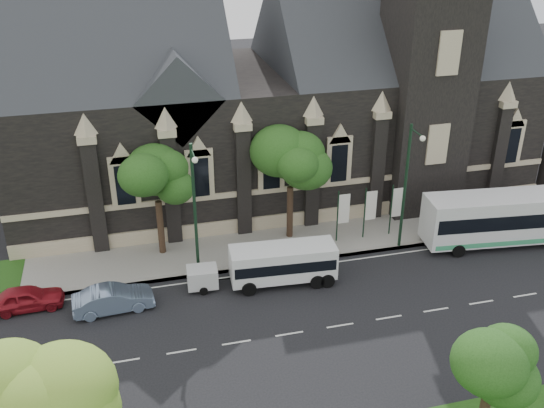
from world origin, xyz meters
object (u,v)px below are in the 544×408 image
object	(u,v)px
sedan	(113,299)
tree_park_east	(495,359)
car_far_red	(27,298)
tree_walk_right	(293,161)
tree_walk_left	(159,175)
shuttle_bus	(283,262)
banner_flag_center	(369,209)
banner_flag_right	(395,205)
tour_coach	(515,217)
street_lamp_near	(407,181)
tree_park_near	(32,395)
street_lamp_mid	(195,205)
box_trailer	(202,277)
banner_flag_left	(342,212)

from	to	relation	value
sedan	tree_park_east	bearing A→B (deg)	-136.34
car_far_red	tree_walk_right	bearing A→B (deg)	-76.69
tree_walk_left	shuttle_bus	world-z (taller)	tree_walk_left
banner_flag_center	tree_walk_left	bearing A→B (deg)	173.11
tree_walk_left	shuttle_bus	bearing A→B (deg)	-39.39
tree_walk_right	banner_flag_right	xyz separation A→B (m)	(7.08, -1.71, -3.43)
tree_walk_right	sedan	world-z (taller)	tree_walk_right
tree_walk_left	car_far_red	distance (m)	10.87
tour_coach	tree_walk_left	bearing A→B (deg)	174.91
street_lamp_near	tour_coach	size ratio (longest dim) A/B	0.70
tree_walk_left	sedan	size ratio (longest dim) A/B	1.64
tree_park_near	banner_flag_center	world-z (taller)	tree_park_near
tree_walk_left	tree_walk_right	bearing A→B (deg)	0.06
tree_walk_left	street_lamp_near	bearing A→B (deg)	-12.87
street_lamp_mid	box_trailer	xyz separation A→B (m)	(0.02, -1.43, -4.29)
tree_park_near	car_far_red	size ratio (longest dim) A/B	2.03
banner_flag_center	banner_flag_right	world-z (taller)	same
banner_flag_center	box_trailer	distance (m)	12.81
banner_flag_left	car_far_red	xyz separation A→B (m)	(-20.59, -2.84, -1.66)
tree_park_near	tree_park_east	size ratio (longest dim) A/B	1.36
tree_park_near	tree_walk_right	distance (m)	24.58
tree_park_near	street_lamp_mid	world-z (taller)	street_lamp_mid
tree_park_near	car_far_red	bearing A→B (deg)	99.64
street_lamp_near	tree_park_east	bearing A→B (deg)	-103.11
car_far_red	tree_park_near	bearing A→B (deg)	-171.60
tree_walk_right	car_far_red	xyz separation A→B (m)	(-17.52, -4.55, -5.10)
tree_park_east	tree_walk_right	xyz separation A→B (m)	(-2.96, 20.04, 1.20)
tree_park_near	banner_flag_left	world-z (taller)	tree_park_near
tree_walk_left	street_lamp_mid	distance (m)	4.08
tree_park_east	banner_flag_right	xyz separation A→B (m)	(4.11, 18.32, -2.24)
banner_flag_center	banner_flag_right	bearing A→B (deg)	0.00
banner_flag_center	street_lamp_near	bearing A→B (deg)	-48.07
tree_park_east	street_lamp_near	xyz separation A→B (m)	(3.82, 16.42, 0.49)
street_lamp_mid	banner_flag_left	world-z (taller)	street_lamp_mid
tree_park_near	banner_flag_right	xyz separation A→B (m)	(22.06, 17.77, -4.03)
tree_walk_right	shuttle_bus	size ratio (longest dim) A/B	1.16
banner_flag_right	shuttle_bus	xyz separation A→B (m)	(-9.25, -3.91, -0.91)
tree_walk_right	box_trailer	xyz separation A→B (m)	(-7.19, -5.04, -5.00)
tree_walk_right	car_far_red	size ratio (longest dim) A/B	1.85
tree_walk_left	banner_flag_right	size ratio (longest dim) A/B	1.91
car_far_red	tree_walk_left	bearing A→B (deg)	-63.16
street_lamp_mid	banner_flag_right	xyz separation A→B (m)	(14.29, 1.91, -2.73)
banner_flag_left	box_trailer	bearing A→B (deg)	-162.01
banner_flag_center	box_trailer	world-z (taller)	banner_flag_center
banner_flag_left	tour_coach	world-z (taller)	banner_flag_left
shuttle_bus	sedan	distance (m)	10.45
street_lamp_near	sedan	distance (m)	20.00
banner_flag_right	shuttle_bus	world-z (taller)	banner_flag_right
tree_walk_left	banner_flag_left	world-z (taller)	tree_walk_left
banner_flag_left	shuttle_bus	size ratio (longest dim) A/B	0.60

